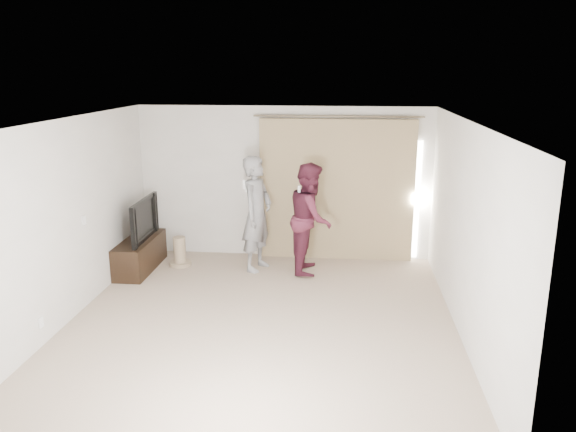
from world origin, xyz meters
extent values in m
plane|color=tan|center=(0.00, 0.00, 0.00)|extent=(5.50, 5.50, 0.00)
cube|color=silver|center=(0.00, 2.75, 1.30)|extent=(5.00, 0.04, 2.60)
cube|color=silver|center=(-2.50, 0.00, 1.30)|extent=(0.04, 5.50, 2.60)
cube|color=white|center=(-2.48, 0.40, 1.20)|extent=(0.02, 0.08, 0.12)
cube|color=white|center=(-2.48, -0.90, 0.30)|extent=(0.02, 0.08, 0.12)
cube|color=white|center=(0.00, 0.00, 2.60)|extent=(5.00, 5.50, 0.01)
cube|color=tan|center=(0.90, 2.68, 1.20)|extent=(2.60, 0.10, 2.40)
cylinder|color=#6A5E4A|center=(0.90, 2.68, 2.44)|extent=(2.80, 0.03, 0.03)
cube|color=silver|center=(2.26, 2.72, 1.05)|extent=(0.08, 0.04, 2.00)
cube|color=black|center=(-2.27, 1.77, 0.26)|extent=(0.46, 1.34, 0.51)
imported|color=black|center=(-2.27, 1.77, 0.85)|extent=(0.18, 1.17, 0.67)
cylinder|color=tan|center=(-1.68, 2.03, 0.03)|extent=(0.37, 0.37, 0.06)
cylinder|color=tan|center=(-1.68, 2.03, 0.28)|extent=(0.20, 0.20, 0.43)
imported|color=gray|center=(-0.36, 2.00, 0.93)|extent=(0.64, 0.79, 1.87)
cube|color=white|center=(-0.54, 1.90, 1.43)|extent=(0.04, 0.04, 0.14)
cube|color=white|center=(-0.54, 2.12, 1.31)|extent=(0.05, 0.05, 0.09)
imported|color=#501C2D|center=(0.51, 2.00, 0.89)|extent=(0.68, 0.87, 1.78)
cube|color=white|center=(0.33, 1.90, 1.36)|extent=(0.04, 0.04, 0.14)
cube|color=white|center=(0.33, 2.12, 1.24)|extent=(0.05, 0.05, 0.09)
camera|label=1|loc=(1.03, -6.64, 3.20)|focal=35.00mm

